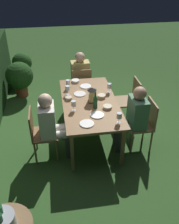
{
  "coord_description": "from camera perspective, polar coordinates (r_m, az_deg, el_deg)",
  "views": [
    {
      "loc": [
        -3.6,
        0.57,
        2.88
      ],
      "look_at": [
        0.0,
        0.0,
        0.52
      ],
      "focal_mm": 40.06,
      "sensor_mm": 36.0,
      "label": 1
    }
  ],
  "objects": [
    {
      "name": "person_in_mustard",
      "position": [
        5.44,
        -2.2,
        8.59
      ],
      "size": [
        0.48,
        0.38,
        1.15
      ],
      "color": "tan",
      "rests_on": "ground"
    },
    {
      "name": "chair_side_left_a",
      "position": [
        4.24,
        12.28,
        -2.3
      ],
      "size": [
        0.42,
        0.4,
        0.87
      ],
      "color": "brown",
      "rests_on": "ground"
    },
    {
      "name": "green_bottle_on_table",
      "position": [
        3.98,
        1.36,
        2.26
      ],
      "size": [
        0.07,
        0.07,
        0.29
      ],
      "color": "#144723",
      "rests_on": "dining_table"
    },
    {
      "name": "chair_side_right_a",
      "position": [
        4.01,
        -11.22,
        -4.5
      ],
      "size": [
        0.42,
        0.4,
        0.87
      ],
      "color": "brown",
      "rests_on": "ground"
    },
    {
      "name": "bowl_dip",
      "position": [
        4.31,
        2.78,
        3.63
      ],
      "size": [
        0.14,
        0.14,
        0.05
      ],
      "color": "#BCAD8E",
      "rests_on": "dining_table"
    },
    {
      "name": "wine_glass_c",
      "position": [
        4.46,
        4.52,
        5.89
      ],
      "size": [
        0.08,
        0.08,
        0.17
      ],
      "color": "silver",
      "rests_on": "dining_table"
    },
    {
      "name": "wine_glass_d",
      "position": [
        4.59,
        -4.92,
        6.7
      ],
      "size": [
        0.08,
        0.08,
        0.17
      ],
      "color": "silver",
      "rests_on": "dining_table"
    },
    {
      "name": "lantern_centerpiece",
      "position": [
        4.13,
        0.57,
        4.13
      ],
      "size": [
        0.15,
        0.15,
        0.27
      ],
      "color": "black",
      "rests_on": "dining_table"
    },
    {
      "name": "wine_glass_b",
      "position": [
        3.92,
        -3.65,
        1.87
      ],
      "size": [
        0.08,
        0.08,
        0.17
      ],
      "color": "silver",
      "rests_on": "dining_table"
    },
    {
      "name": "chair_head_far",
      "position": [
        5.33,
        -1.9,
        6.24
      ],
      "size": [
        0.4,
        0.42,
        0.87
      ],
      "color": "brown",
      "rests_on": "ground"
    },
    {
      "name": "potted_plant_corner",
      "position": [
        6.68,
        -15.1,
        10.47
      ],
      "size": [
        0.49,
        0.49,
        0.75
      ],
      "color": "brown",
      "rests_on": "ground"
    },
    {
      "name": "person_in_green",
      "position": [
        4.09,
        9.96,
        -0.84
      ],
      "size": [
        0.38,
        0.47,
        1.15
      ],
      "color": "#4C7A5B",
      "rests_on": "ground"
    },
    {
      "name": "plate_b",
      "position": [
        4.69,
        -0.91,
        5.9
      ],
      "size": [
        0.21,
        0.21,
        0.01
      ],
      "primitive_type": "cylinder",
      "color": "white",
      "rests_on": "dining_table"
    },
    {
      "name": "potted_plant_by_hedge",
      "position": [
        5.92,
        -15.67,
        7.75
      ],
      "size": [
        0.62,
        0.62,
        0.82
      ],
      "color": "brown",
      "rests_on": "ground"
    },
    {
      "name": "dining_table",
      "position": [
        4.25,
        0.0,
        1.9
      ],
      "size": [
        1.77,
        0.92,
        0.74
      ],
      "color": "olive",
      "rests_on": "ground"
    },
    {
      "name": "bowl_olives",
      "position": [
        4.27,
        -4.8,
        3.18
      ],
      "size": [
        0.12,
        0.12,
        0.05
      ],
      "color": "#BCAD8E",
      "rests_on": "dining_table"
    },
    {
      "name": "plate_a",
      "position": [
        3.85,
        1.76,
        -0.68
      ],
      "size": [
        0.22,
        0.22,
        0.01
      ],
      "primitive_type": "cylinder",
      "color": "white",
      "rests_on": "dining_table"
    },
    {
      "name": "plate_c",
      "position": [
        4.43,
        -2.23,
        4.16
      ],
      "size": [
        0.21,
        0.21,
        0.01
      ],
      "primitive_type": "cylinder",
      "color": "silver",
      "rests_on": "dining_table"
    },
    {
      "name": "plate_d",
      "position": [
        3.66,
        -0.6,
        -2.67
      ],
      "size": [
        0.22,
        0.22,
        0.01
      ],
      "primitive_type": "cylinder",
      "color": "silver",
      "rests_on": "dining_table"
    },
    {
      "name": "wine_glass_a",
      "position": [
        3.65,
        6.8,
        -0.93
      ],
      "size": [
        0.08,
        0.08,
        0.17
      ],
      "color": "silver",
      "rests_on": "dining_table"
    },
    {
      "name": "ice_bucket",
      "position": [
        2.71,
        -19.39,
        -22.36
      ],
      "size": [
        0.26,
        0.26,
        0.34
      ],
      "color": "#B2B7BF",
      "rests_on": "side_table"
    },
    {
      "name": "wine_glass_e",
      "position": [
        4.38,
        -5.02,
        5.35
      ],
      "size": [
        0.08,
        0.08,
        0.17
      ],
      "color": "silver",
      "rests_on": "dining_table"
    },
    {
      "name": "bowl_salad",
      "position": [
        4.02,
        4.12,
        1.16
      ],
      "size": [
        0.15,
        0.15,
        0.04
      ],
      "color": "#BCAD8E",
      "rests_on": "dining_table"
    },
    {
      "name": "bowl_bread",
      "position": [
        4.86,
        -3.22,
        7.1
      ],
      "size": [
        0.15,
        0.15,
        0.04
      ],
      "color": "silver",
      "rests_on": "dining_table"
    },
    {
      "name": "ground_plane",
      "position": [
        4.64,
        0.0,
        -5.39
      ],
      "size": [
        16.0,
        16.0,
        0.0
      ],
      "primitive_type": "plane",
      "color": "#2D5123"
    },
    {
      "name": "person_in_cream",
      "position": [
        3.91,
        -8.61,
        -2.5
      ],
      "size": [
        0.38,
        0.47,
        1.15
      ],
      "color": "white",
      "rests_on": "ground"
    },
    {
      "name": "chair_side_left_b",
      "position": [
        4.87,
        9.2,
        3.02
      ],
      "size": [
        0.42,
        0.4,
        0.87
      ],
      "color": "brown",
      "rests_on": "ground"
    }
  ]
}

